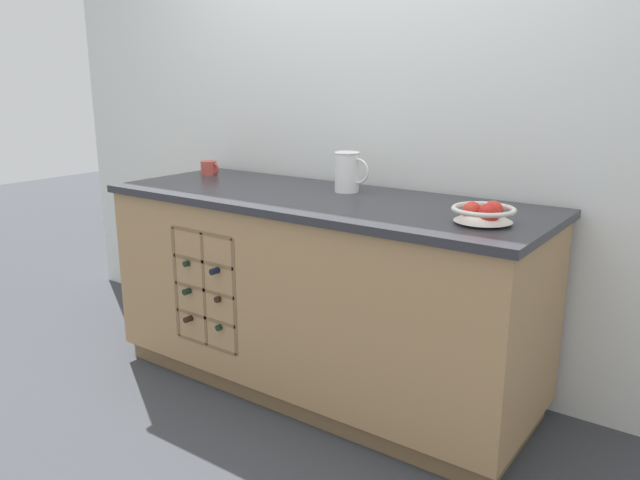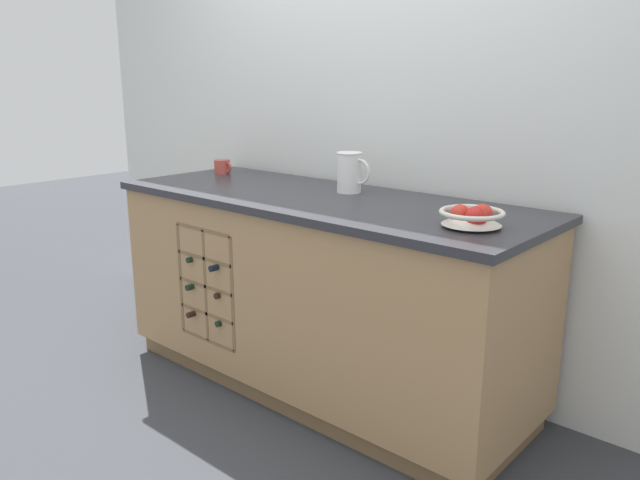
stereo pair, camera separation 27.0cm
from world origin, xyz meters
name	(u,v)px [view 1 (the left image)]	position (x,y,z in m)	size (l,w,h in m)	color
ground_plane	(320,383)	(0.00, 0.00, 0.00)	(14.00, 14.00, 0.00)	#383A3F
back_wall	(371,114)	(0.00, 0.43, 1.27)	(4.42, 0.06, 2.55)	silver
kitchen_island	(319,292)	(0.00, 0.00, 0.47)	(2.06, 0.78, 0.93)	brown
fruit_bowl	(484,213)	(0.80, -0.09, 0.97)	(0.23, 0.23, 0.08)	silver
white_pitcher	(348,171)	(0.04, 0.16, 1.03)	(0.18, 0.12, 0.19)	white
ceramic_mug	(209,168)	(-0.86, 0.16, 0.97)	(0.12, 0.09, 0.08)	#B7473D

